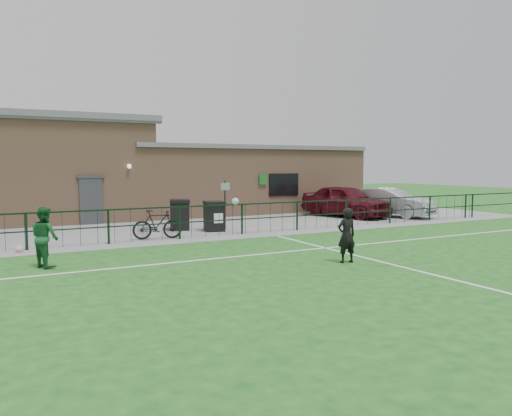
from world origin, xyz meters
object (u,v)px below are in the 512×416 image
car_silver (389,202)px  outfield_player (45,237)px  car_maroon (346,201)px  bicycle_d (157,224)px  sign_post (225,205)px  ball_ground (19,249)px  wheelie_bin_left (180,216)px  wheelie_bin_right (214,217)px

car_silver → outfield_player: 17.66m
car_maroon → bicycle_d: bearing=-179.5°
bicycle_d → outfield_player: bearing=139.9°
sign_post → car_silver: size_ratio=0.45×
car_maroon → sign_post: bearing=176.5°
sign_post → bicycle_d: 3.64m
ball_ground → bicycle_d: bearing=7.6°
wheelie_bin_left → ball_ground: 6.66m
wheelie_bin_left → wheelie_bin_right: wheelie_bin_left is taller
outfield_player → wheelie_bin_left: bearing=-71.3°
car_maroon → outfield_player: 15.99m
wheelie_bin_left → wheelie_bin_right: bearing=-23.5°
wheelie_bin_right → bicycle_d: bearing=-147.1°
wheelie_bin_right → outfield_player: 8.00m
wheelie_bin_left → ball_ground: (-6.09, -2.66, -0.47)m
wheelie_bin_right → car_maroon: (8.05, 1.81, 0.26)m
sign_post → outfield_player: 8.73m
wheelie_bin_right → sign_post: sign_post is taller
outfield_player → ball_ground: outfield_player is taller
sign_post → car_maroon: sign_post is taller
sign_post → bicycle_d: sign_post is taller
wheelie_bin_right → car_maroon: bearing=23.8°
wheelie_bin_left → wheelie_bin_right: 1.48m
wheelie_bin_left → bicycle_d: bearing=-109.2°
sign_post → outfield_player: sign_post is taller
car_maroon → ball_ground: 15.66m
car_maroon → bicycle_d: car_maroon is taller
car_silver → ball_ground: size_ratio=18.57×
ball_ground → outfield_player: bearing=-79.4°
bicycle_d → ball_ground: bearing=108.1°
bicycle_d → outfield_player: 5.21m
car_silver → wheelie_bin_left: bearing=159.3°
outfield_player → wheelie_bin_right: bearing=-81.9°
wheelie_bin_right → bicycle_d: wheelie_bin_right is taller
outfield_player → car_maroon: bearing=-92.3°
wheelie_bin_right → outfield_player: outfield_player is taller
car_silver → ball_ground: bearing=168.1°
wheelie_bin_left → bicycle_d: 2.58m
ball_ground → sign_post: bearing=14.5°
wheelie_bin_right → sign_post: 0.86m
ball_ground → car_silver: bearing=8.5°
wheelie_bin_right → wheelie_bin_left: bearing=149.5°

